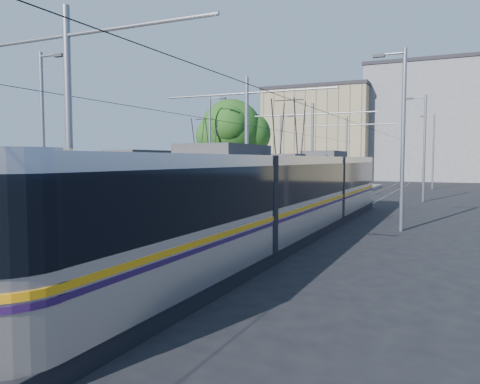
% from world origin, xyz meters
% --- Properties ---
extents(ground, '(160.00, 160.00, 0.00)m').
position_xyz_m(ground, '(0.00, 0.00, 0.00)').
color(ground, black).
rests_on(ground, ground).
extents(platform, '(4.00, 50.00, 0.30)m').
position_xyz_m(platform, '(0.00, 17.00, 0.15)').
color(platform, gray).
rests_on(platform, ground).
extents(tactile_strip_left, '(0.70, 50.00, 0.01)m').
position_xyz_m(tactile_strip_left, '(-1.45, 17.00, 0.30)').
color(tactile_strip_left, gray).
rests_on(tactile_strip_left, platform).
extents(tactile_strip_right, '(0.70, 50.00, 0.01)m').
position_xyz_m(tactile_strip_right, '(1.45, 17.00, 0.30)').
color(tactile_strip_right, gray).
rests_on(tactile_strip_right, platform).
extents(rails, '(8.71, 70.00, 0.03)m').
position_xyz_m(rails, '(0.00, 17.00, 0.02)').
color(rails, gray).
rests_on(rails, ground).
extents(track_arrow, '(1.20, 5.00, 0.01)m').
position_xyz_m(track_arrow, '(-3.60, -3.00, 0.01)').
color(track_arrow, silver).
rests_on(track_arrow, ground).
extents(tram_left, '(2.43, 31.51, 5.50)m').
position_xyz_m(tram_left, '(-3.60, 10.15, 1.71)').
color(tram_left, black).
rests_on(tram_left, ground).
extents(tram_right, '(2.43, 28.18, 5.50)m').
position_xyz_m(tram_right, '(3.60, 3.95, 1.86)').
color(tram_right, black).
rests_on(tram_right, ground).
extents(catenary, '(9.20, 70.00, 7.00)m').
position_xyz_m(catenary, '(0.00, 14.15, 4.52)').
color(catenary, gray).
rests_on(catenary, platform).
extents(street_lamps, '(15.18, 38.22, 8.00)m').
position_xyz_m(street_lamps, '(-0.00, 21.00, 4.18)').
color(street_lamps, gray).
rests_on(street_lamps, ground).
extents(shelter, '(1.04, 1.33, 2.59)m').
position_xyz_m(shelter, '(1.22, 15.02, 1.65)').
color(shelter, black).
rests_on(shelter, platform).
extents(tree, '(5.60, 5.18, 8.14)m').
position_xyz_m(tree, '(-7.00, 21.64, 5.51)').
color(tree, '#382314').
rests_on(tree, ground).
extents(building_left, '(16.32, 12.24, 14.36)m').
position_xyz_m(building_left, '(-10.00, 60.00, 7.19)').
color(building_left, gray).
rests_on(building_left, ground).
extents(building_centre, '(18.36, 14.28, 17.44)m').
position_xyz_m(building_centre, '(6.00, 64.00, 8.73)').
color(building_centre, gray).
rests_on(building_centre, ground).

